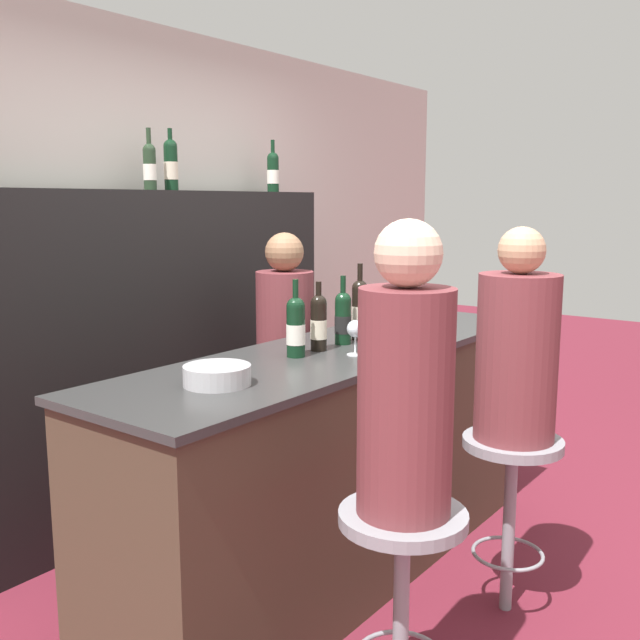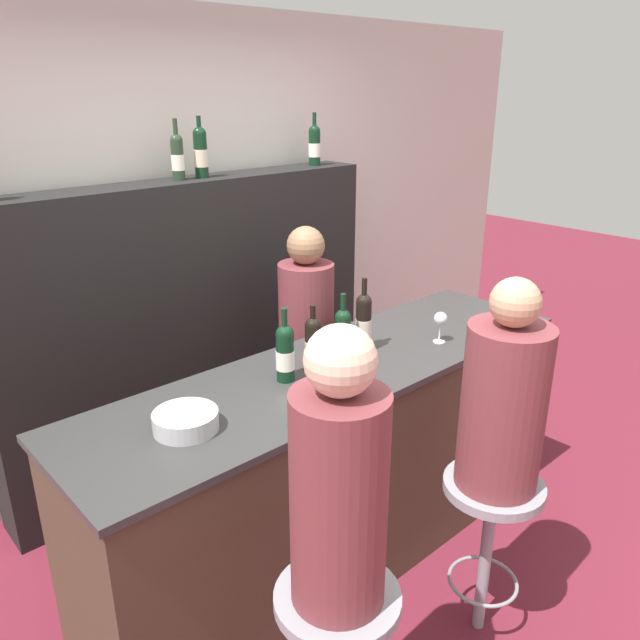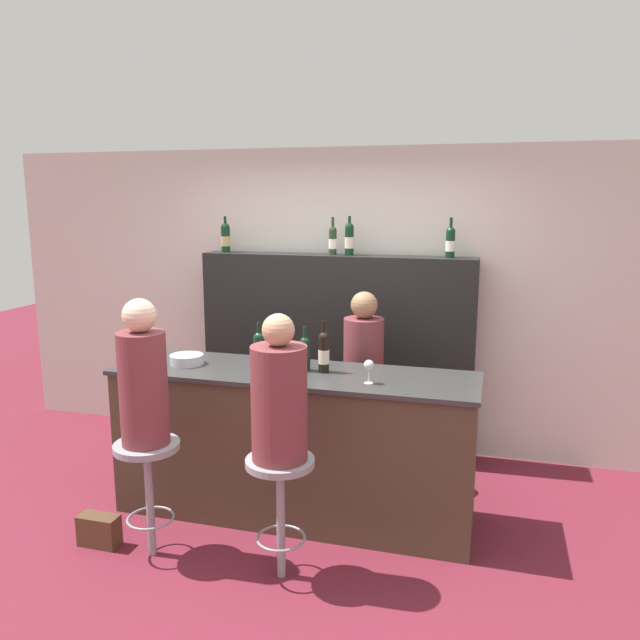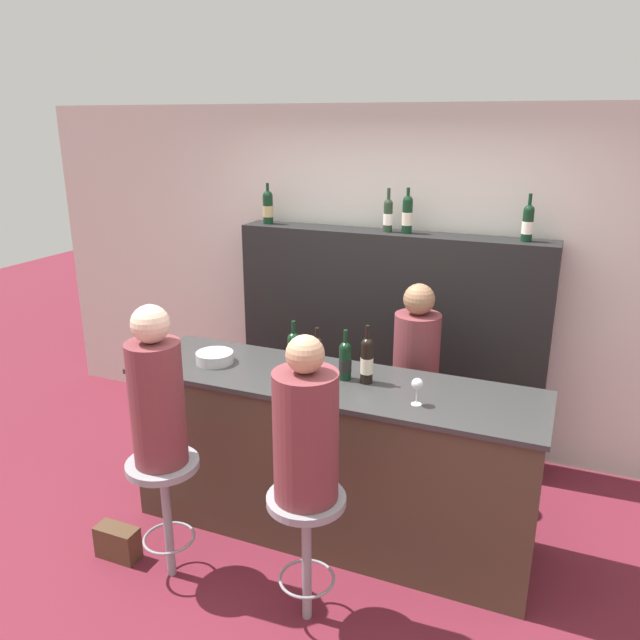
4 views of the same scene
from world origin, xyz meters
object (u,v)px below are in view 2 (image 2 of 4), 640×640
wine_bottle_backbar_1 (177,156)px  bartender (307,367)px  wine_bottle_backbar_3 (314,145)px  wine_glass_0 (345,359)px  wine_glass_1 (440,320)px  wine_bottle_counter_3 (364,322)px  bar_stool_right (490,515)px  guest_seated_right (504,400)px  wine_bottle_counter_1 (313,343)px  guest_seated_left (339,485)px  wine_bottle_counter_0 (285,352)px  wine_bottle_backbar_2 (201,152)px  bar_stool_left (337,633)px  wine_bottle_counter_2 (343,333)px  metal_bowl (186,421)px

wine_bottle_backbar_1 → bartender: (0.39, -0.57, -1.14)m
wine_bottle_backbar_3 → bartender: (-0.57, -0.57, -1.14)m
wine_glass_0 → wine_glass_1: wine_glass_1 is taller
wine_bottle_counter_3 → bar_stool_right: size_ratio=0.48×
wine_bottle_backbar_1 → guest_seated_right: (0.19, -1.91, -0.74)m
wine_bottle_counter_1 → guest_seated_left: bearing=-127.3°
wine_bottle_backbar_3 → wine_bottle_counter_0: bearing=-136.0°
wine_bottle_counter_3 → bar_stool_right: 0.97m
wine_bottle_backbar_2 → bar_stool_right: size_ratio=0.44×
wine_bottle_backbar_3 → wine_glass_1: size_ratio=2.07×
wine_glass_1 → bar_stool_left: size_ratio=0.21×
wine_bottle_counter_2 → wine_glass_1: 0.50m
wine_bottle_counter_3 → wine_bottle_backbar_3: wine_bottle_backbar_3 is taller
wine_bottle_counter_1 → bartender: bearing=51.2°
wine_bottle_counter_3 → wine_bottle_backbar_2: (-0.10, 1.14, 0.68)m
wine_glass_0 → metal_bowl: (-0.68, 0.11, -0.07)m
wine_bottle_counter_3 → wine_bottle_counter_1: bearing=-180.0°
wine_glass_1 → metal_bowl: (-1.32, 0.11, -0.08)m
metal_bowl → guest_seated_right: (0.93, -0.70, 0.03)m
wine_bottle_backbar_2 → wine_glass_0: bearing=-98.4°
bar_stool_left → bar_stool_right: same height
wine_bottle_backbar_1 → guest_seated_right: bearing=-84.2°
wine_bottle_backbar_3 → bar_stool_left: size_ratio=0.43×
wine_bottle_backbar_3 → metal_bowl: 2.22m
guest_seated_right → wine_bottle_counter_0: bearing=118.4°
wine_bottle_backbar_1 → wine_bottle_backbar_2: bearing=0.0°
metal_bowl → bartender: bartender is taller
wine_glass_1 → bartender: 0.89m
wine_bottle_counter_2 → bartender: bartender is taller
wine_bottle_counter_3 → bar_stool_left: size_ratio=0.48×
metal_bowl → wine_bottle_backbar_2: bearing=53.9°
guest_seated_left → bartender: (1.04, 1.34, -0.43)m
metal_bowl → wine_bottle_counter_2: bearing=4.7°
wine_bottle_backbar_1 → bartender: wine_bottle_backbar_1 is taller
wine_bottle_counter_0 → wine_bottle_backbar_3: size_ratio=1.01×
bartender → bar_stool_left: bearing=-127.9°
metal_bowl → bar_stool_right: (0.93, -0.70, -0.49)m
wine_bottle_backbar_3 → guest_seated_left: wine_bottle_backbar_3 is taller
guest_seated_right → bartender: 1.41m
wine_bottle_backbar_2 → metal_bowl: 1.69m
guest_seated_right → bar_stool_right: bearing=-90.0°
guest_seated_left → wine_bottle_backbar_2: bearing=67.3°
bar_stool_right → guest_seated_right: (0.00, 0.00, 0.52)m
wine_glass_0 → guest_seated_right: bearing=-67.4°
wine_glass_0 → wine_glass_1: bearing=0.0°
wine_bottle_counter_1 → wine_glass_1: wine_bottle_counter_1 is taller
wine_bottle_backbar_1 → wine_glass_0: wine_bottle_backbar_1 is taller
wine_bottle_counter_2 → wine_bottle_backbar_1: 1.33m
wine_bottle_backbar_1 → wine_bottle_backbar_2: size_ratio=0.97×
wine_bottle_counter_2 → wine_glass_0: size_ratio=2.09×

